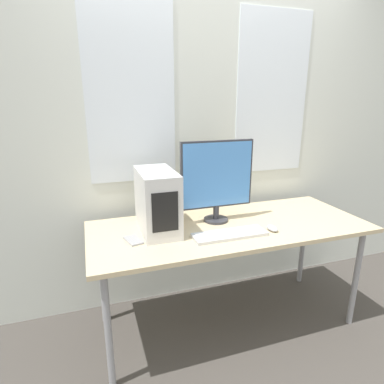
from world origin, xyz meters
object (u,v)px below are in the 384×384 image
pc_tower (157,201)px  cell_phone (133,240)px  monitor_main (217,178)px  mouse (272,228)px  keyboard (230,234)px

pc_tower → cell_phone: size_ratio=2.66×
monitor_main → mouse: 0.48m
pc_tower → monitor_main: bearing=4.9°
pc_tower → mouse: (0.69, -0.24, -0.18)m
keyboard → cell_phone: (-0.57, 0.12, -0.01)m
monitor_main → keyboard: monitor_main is taller
monitor_main → cell_phone: monitor_main is taller
pc_tower → mouse: bearing=-18.7°
pc_tower → keyboard: 0.49m
monitor_main → cell_phone: bearing=-166.1°
keyboard → mouse: (0.30, -0.01, 0.00)m
mouse → keyboard: bearing=178.3°
keyboard → cell_phone: keyboard is taller
pc_tower → monitor_main: 0.43m
keyboard → mouse: size_ratio=4.79×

